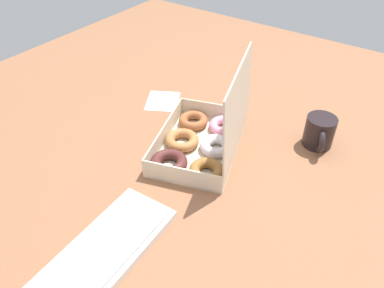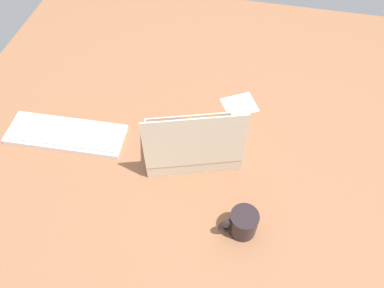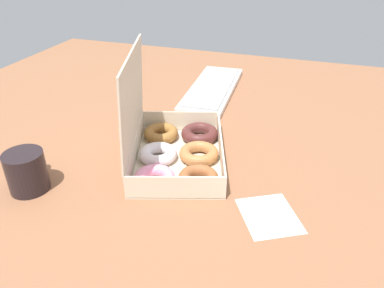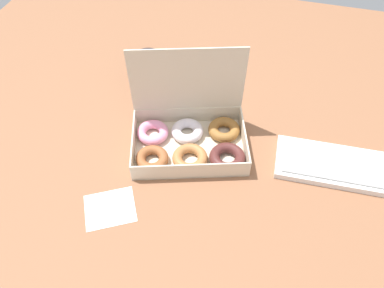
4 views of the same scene
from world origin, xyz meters
TOP-DOWN VIEW (x-y plane):
  - ground_plane at (0.00, 0.00)cm, footprint 180.00×180.00cm
  - donut_box at (1.83, 2.96)cm, footprint 34.82×28.66cm
  - keyboard at (45.04, 5.61)cm, footprint 40.90×15.45cm
  - coffee_mug at (-18.24, 27.53)cm, footprint 11.09×8.03cm
  - paper_napkin at (-11.49, -21.37)cm, footprint 15.25×14.57cm

SIDE VIEW (x-z plane):
  - ground_plane at x=0.00cm, z-range -2.00..0.00cm
  - paper_napkin at x=-11.49cm, z-range 0.00..0.15cm
  - keyboard at x=45.04cm, z-range -0.04..2.16cm
  - donut_box at x=1.83cm, z-range -9.51..16.21cm
  - coffee_mug at x=-18.24cm, z-range 0.11..8.69cm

